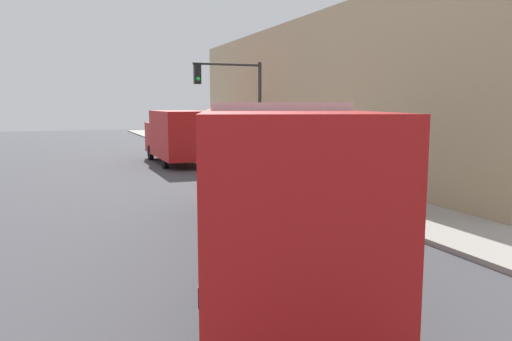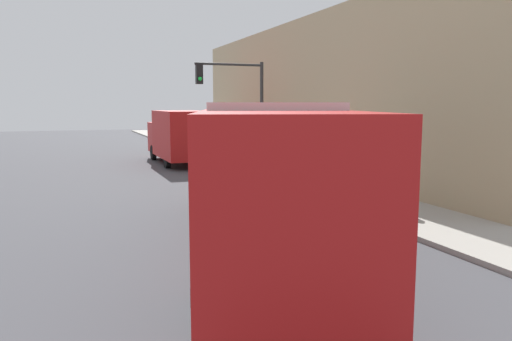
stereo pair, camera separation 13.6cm
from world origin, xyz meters
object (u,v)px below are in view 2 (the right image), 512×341
object	(u,v)px
fire_hydrant	(392,204)
pedestrian_near_corner	(395,184)
delivery_truck	(179,135)
parking_meter	(319,170)
city_bus	(263,167)
traffic_light_pole	(239,97)

from	to	relation	value
fire_hydrant	pedestrian_near_corner	distance (m)	1.27
delivery_truck	parking_meter	xyz separation A→B (m)	(2.51, -11.94, -0.64)
fire_hydrant	parking_meter	size ratio (longest dim) A/B	0.64
fire_hydrant	pedestrian_near_corner	world-z (taller)	pedestrian_near_corner
delivery_truck	fire_hydrant	world-z (taller)	delivery_truck
city_bus	fire_hydrant	xyz separation A→B (m)	(4.49, 1.29, -1.43)
traffic_light_pole	pedestrian_near_corner	distance (m)	9.97
parking_meter	city_bus	bearing A→B (deg)	-128.63
city_bus	traffic_light_pole	distance (m)	12.27
pedestrian_near_corner	traffic_light_pole	bearing A→B (deg)	100.56
parking_meter	pedestrian_near_corner	xyz separation A→B (m)	(0.77, -3.41, -0.04)
traffic_light_pole	pedestrian_near_corner	size ratio (longest dim) A/B	3.19
pedestrian_near_corner	city_bus	bearing A→B (deg)	-157.18
delivery_truck	pedestrian_near_corner	world-z (taller)	delivery_truck
delivery_truck	pedestrian_near_corner	bearing A→B (deg)	-77.95
city_bus	delivery_truck	bearing A→B (deg)	101.27
fire_hydrant	delivery_truck	bearing A→B (deg)	98.76
traffic_light_pole	city_bus	bearing A→B (deg)	-106.77
fire_hydrant	traffic_light_pole	xyz separation A→B (m)	(-0.99, 10.35, 3.16)
parking_meter	pedestrian_near_corner	world-z (taller)	pedestrian_near_corner
delivery_truck	fire_hydrant	size ratio (longest dim) A/B	9.18
traffic_light_pole	pedestrian_near_corner	world-z (taller)	traffic_light_pole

